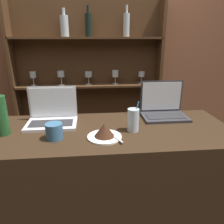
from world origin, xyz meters
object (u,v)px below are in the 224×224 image
(water_glass, at_px, (133,120))
(laptop_far, at_px, (163,109))
(wine_bottle_green, at_px, (1,114))
(laptop_near, at_px, (52,116))
(cake_plate, at_px, (104,132))
(coffee_cup, at_px, (54,131))

(water_glass, bearing_deg, laptop_far, 41.46)
(water_glass, xyz_separation_m, wine_bottle_green, (-0.75, 0.02, 0.05))
(laptop_near, distance_m, cake_plate, 0.41)
(water_glass, bearing_deg, laptop_near, 161.09)
(wine_bottle_green, bearing_deg, water_glass, -1.89)
(wine_bottle_green, distance_m, coffee_cup, 0.32)
(cake_plate, bearing_deg, water_glass, 24.28)
(laptop_near, bearing_deg, laptop_far, 4.41)
(laptop_far, height_order, wine_bottle_green, wine_bottle_green)
(laptop_far, distance_m, coffee_cup, 0.77)
(wine_bottle_green, relative_size, coffee_cup, 3.38)
(laptop_far, relative_size, wine_bottle_green, 0.96)
(water_glass, bearing_deg, cake_plate, -155.72)
(laptop_far, height_order, water_glass, laptop_far)
(laptop_far, height_order, coffee_cup, laptop_far)
(wine_bottle_green, bearing_deg, cake_plate, -10.21)
(water_glass, relative_size, coffee_cup, 1.94)
(coffee_cup, bearing_deg, wine_bottle_green, 163.68)
(laptop_near, xyz_separation_m, water_glass, (0.50, -0.17, 0.02))
(laptop_far, relative_size, coffee_cup, 3.26)
(wine_bottle_green, bearing_deg, laptop_near, 29.75)
(cake_plate, bearing_deg, wine_bottle_green, 169.79)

